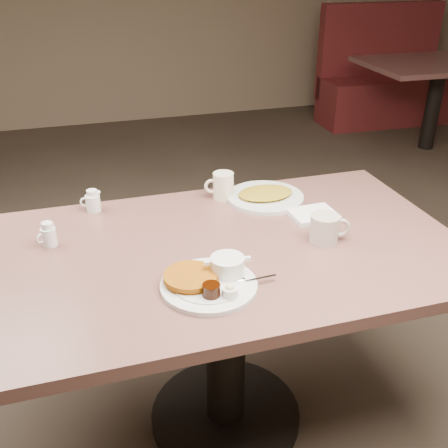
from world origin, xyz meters
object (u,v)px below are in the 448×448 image
object	(u,v)px
main_plate	(210,279)
coffee_mug_far	(223,186)
booth_back_right	(387,82)
creamer_right	(93,201)
coffee_mug_near	(326,228)
creamer_left	(48,235)
hash_plate	(265,196)
diner_table	(226,291)

from	to	relation	value
main_plate	coffee_mug_far	size ratio (longest dim) A/B	2.90
coffee_mug_far	booth_back_right	bearing A→B (deg)	48.15
main_plate	creamer_right	size ratio (longest dim) A/B	4.22
coffee_mug_near	booth_back_right	size ratio (longest dim) A/B	0.09
creamer_right	booth_back_right	distance (m)	4.11
creamer_left	hash_plate	size ratio (longest dim) A/B	0.27
coffee_mug_near	creamer_left	world-z (taller)	coffee_mug_near
main_plate	coffee_mug_near	world-z (taller)	coffee_mug_near
diner_table	creamer_right	bearing A→B (deg)	134.84
main_plate	hash_plate	size ratio (longest dim) A/B	1.13
coffee_mug_near	coffee_mug_far	size ratio (longest dim) A/B	1.20
creamer_right	booth_back_right	size ratio (longest dim) A/B	0.05
coffee_mug_near	hash_plate	distance (m)	0.36
hash_plate	booth_back_right	world-z (taller)	booth_back_right
diner_table	creamer_right	xyz separation A→B (m)	(-0.38, 0.38, 0.21)
coffee_mug_near	creamer_right	xyz separation A→B (m)	(-0.69, 0.44, -0.01)
creamer_left	creamer_right	world-z (taller)	same
creamer_right	hash_plate	world-z (taller)	creamer_right
coffee_mug_near	hash_plate	bearing A→B (deg)	101.20
diner_table	coffee_mug_near	bearing A→B (deg)	-10.06
main_plate	hash_plate	xyz separation A→B (m)	(0.35, 0.49, -0.01)
main_plate	booth_back_right	xyz separation A→B (m)	(2.72, 3.37, -0.36)
creamer_right	booth_back_right	xyz separation A→B (m)	(3.00, 2.79, -0.38)
creamer_left	main_plate	bearing A→B (deg)	-40.58
coffee_mug_far	creamer_right	world-z (taller)	coffee_mug_far
coffee_mug_near	coffee_mug_far	xyz separation A→B (m)	(-0.22, 0.41, 0.00)
coffee_mug_far	hash_plate	bearing A→B (deg)	-20.07
main_plate	creamer_left	world-z (taller)	creamer_left
main_plate	creamer_right	xyz separation A→B (m)	(-0.27, 0.58, 0.01)
creamer_left	booth_back_right	bearing A→B (deg)	43.62
main_plate	coffee_mug_near	distance (m)	0.44
main_plate	coffee_mug_near	xyz separation A→B (m)	(0.42, 0.14, 0.02)
main_plate	coffee_mug_far	bearing A→B (deg)	70.00
booth_back_right	main_plate	bearing A→B (deg)	-128.98
coffee_mug_far	creamer_right	size ratio (longest dim) A/B	1.46
diner_table	main_plate	world-z (taller)	main_plate
coffee_mug_far	main_plate	bearing A→B (deg)	-110.00
booth_back_right	hash_plate	bearing A→B (deg)	-129.56
coffee_mug_far	creamer_left	distance (m)	0.65
creamer_left	booth_back_right	world-z (taller)	booth_back_right
main_plate	booth_back_right	world-z (taller)	booth_back_right
diner_table	coffee_mug_far	size ratio (longest dim) A/B	12.88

